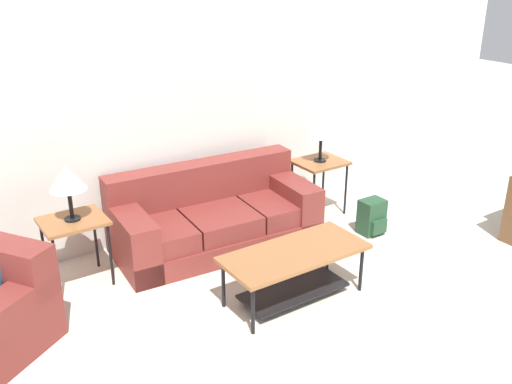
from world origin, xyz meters
TOP-DOWN VIEW (x-y plane):
  - wall_back at (0.00, 4.35)m, footprint 9.00×0.06m
  - couch at (-0.27, 3.80)m, footprint 2.12×1.06m
  - coffee_table at (-0.20, 2.52)m, footprint 1.27×0.58m
  - side_table_left at (-1.68, 3.81)m, footprint 0.56×0.48m
  - side_table_right at (1.14, 3.81)m, footprint 0.56×0.48m
  - table_lamp_left at (-1.68, 3.81)m, footprint 0.32×0.32m
  - table_lamp_right at (1.14, 3.81)m, footprint 0.32×0.32m
  - backpack at (1.28, 3.08)m, footprint 0.26×0.28m

SIDE VIEW (x-z plane):
  - backpack at x=1.28m, z-range -0.01..0.38m
  - couch at x=-0.27m, z-range -0.12..0.70m
  - coffee_table at x=-0.20m, z-range 0.11..0.58m
  - side_table_left at x=-1.68m, z-range 0.25..0.89m
  - side_table_right at x=1.14m, z-range 0.25..0.89m
  - table_lamp_left at x=-1.68m, z-range 0.78..1.28m
  - table_lamp_right at x=1.14m, z-range 0.78..1.28m
  - wall_back at x=0.00m, z-range 0.00..2.60m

